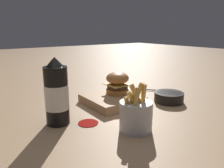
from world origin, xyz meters
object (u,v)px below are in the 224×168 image
Objects in this scene: serving_board at (112,100)px; fries_basket at (136,115)px; side_bowl at (169,97)px; burger at (117,83)px; ketchup_bottle at (57,94)px; spoon at (145,89)px.

fries_basket reaches higher than serving_board.
burger is at bearing -128.93° from side_bowl.
serving_board is 1.70× the size of side_bowl.
serving_board is 0.95× the size of ketchup_bottle.
burger is at bearing 67.44° from spoon.
serving_board is 0.08m from burger.
ketchup_bottle is at bearing 67.29° from spoon.
fries_basket reaches higher than burger.
fries_basket is at bearing 96.06° from spoon.
side_bowl is (0.12, 0.21, 0.01)m from serving_board.
ketchup_bottle is 0.26m from fries_basket.
ketchup_bottle reaches higher than fries_basket.
spoon is at bearing 132.04° from fries_basket.
spoon is (-0.19, 0.05, -0.02)m from side_bowl.
ketchup_bottle is 1.44× the size of fries_basket.
serving_board is at bearing 68.55° from spoon.
fries_basket reaches higher than spoon.
ketchup_bottle is at bearing -137.22° from fries_basket.
ketchup_bottle is 1.79× the size of side_bowl.
spoon is (-0.12, 0.52, -0.09)m from ketchup_bottle.
side_bowl is at bearing 81.68° from ketchup_bottle.
serving_board is 1.37× the size of fries_basket.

